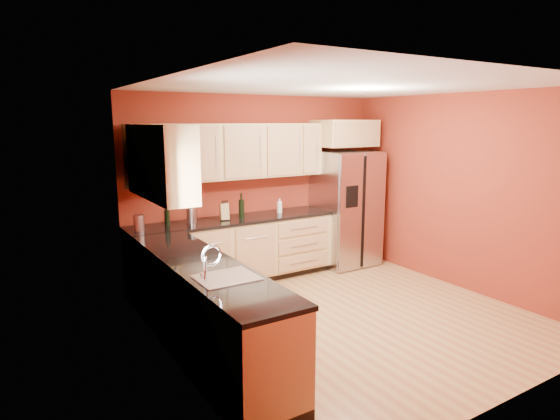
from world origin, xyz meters
name	(u,v)px	position (x,y,z in m)	size (l,w,h in m)	color
floor	(342,317)	(0.00, 0.00, 0.00)	(4.00, 4.00, 0.00)	#9E653D
ceiling	(349,86)	(0.00, 0.00, 2.60)	(4.00, 4.00, 0.00)	silver
wall_back	(258,186)	(0.00, 2.00, 1.30)	(4.00, 0.04, 2.60)	maroon
wall_front	(516,247)	(0.00, -2.00, 1.30)	(4.00, 0.04, 2.60)	maroon
wall_left	(170,228)	(-2.00, 0.00, 1.30)	(0.04, 4.00, 2.60)	maroon
wall_right	(463,192)	(2.00, 0.00, 1.30)	(0.04, 4.00, 2.60)	maroon
base_cabinets_back	(234,252)	(-0.55, 1.70, 0.44)	(2.90, 0.60, 0.88)	tan
base_cabinets_left	(204,311)	(-1.70, 0.00, 0.44)	(0.60, 2.80, 0.88)	tan
countertop_back	(234,220)	(-0.55, 1.69, 0.90)	(2.90, 0.62, 0.04)	black
countertop_left	(204,265)	(-1.69, 0.00, 0.90)	(0.62, 2.80, 0.04)	black
upper_cabinets_back	(248,151)	(-0.25, 1.83, 1.83)	(2.30, 0.33, 0.75)	tan
upper_cabinets_left	(160,162)	(-1.83, 0.72, 1.83)	(0.33, 1.35, 0.75)	tan
corner_upper_cabinet	(150,155)	(-1.67, 1.67, 1.83)	(0.62, 0.33, 0.75)	tan
over_fridge_cabinet	(344,133)	(1.35, 1.70, 2.05)	(0.92, 0.60, 0.40)	tan
refrigerator	(346,208)	(1.35, 1.62, 0.89)	(0.90, 0.75, 1.78)	#B5B6BA
window	(191,208)	(-1.98, -0.50, 1.55)	(0.03, 0.90, 1.00)	white
sink_faucet	(226,261)	(-1.69, -0.50, 1.07)	(0.50, 0.42, 0.30)	silver
canister_left	(139,223)	(-1.85, 1.63, 1.02)	(0.12, 0.12, 0.20)	#B5B6BA
canister_right	(192,215)	(-1.14, 1.74, 1.02)	(0.13, 0.13, 0.21)	#B5B6BA
wine_bottle_a	(167,214)	(-1.47, 1.73, 1.07)	(0.07, 0.07, 0.30)	black
wine_bottle_b	(241,205)	(-0.43, 1.70, 1.09)	(0.08, 0.08, 0.34)	black
knife_block	(224,212)	(-0.69, 1.69, 1.03)	(0.11, 0.10, 0.22)	tan
soap_dispenser	(280,206)	(0.20, 1.72, 1.02)	(0.07, 0.07, 0.21)	white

